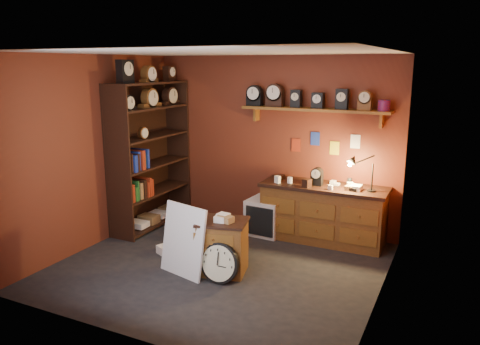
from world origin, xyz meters
The scene contains 11 objects.
floor centered at (0.00, 0.00, 0.00)m, with size 4.00×4.00×0.00m, color black.
room_shell centered at (0.04, 0.11, 1.72)m, with size 4.02×3.62×2.71m.
shelving_unit centered at (-1.79, 0.98, 1.25)m, with size 0.47×1.60×2.58m.
workbench centered at (0.94, 1.47, 0.47)m, with size 1.83×0.66×1.36m.
low_cabinet centered at (0.12, -0.13, 0.37)m, with size 0.70×0.63×0.77m.
big_round_clock centered at (0.21, -0.39, 0.24)m, with size 0.50×0.16×0.50m.
white_panel centered at (-0.30, -0.38, 0.00)m, with size 0.68×0.03×0.91m, color silver.
mini_fridge centered at (0.07, 1.39, 0.27)m, with size 0.56×0.58×0.55m.
floor_box_a centered at (-0.89, 0.87, 0.08)m, with size 0.25×0.21×0.15m, color olive.
floor_box_b centered at (-0.87, 0.07, 0.06)m, with size 0.19×0.23×0.12m, color white.
floor_box_c centered at (-1.00, 0.59, 0.08)m, with size 0.21×0.18×0.16m, color olive.
Camera 1 is at (2.69, -4.97, 2.57)m, focal length 35.00 mm.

